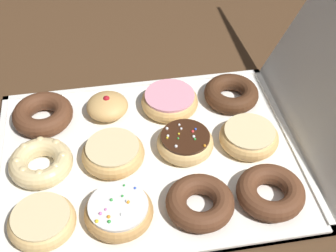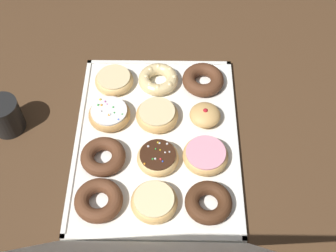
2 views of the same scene
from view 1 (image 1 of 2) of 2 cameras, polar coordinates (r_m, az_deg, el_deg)
ground_plane at (r=0.92m, az=-2.33°, el=-4.05°), size 3.00×3.00×0.00m
donut_box at (r=0.91m, az=-2.34°, el=-3.83°), size 0.44×0.58×0.01m
chocolate_cake_ring_donut_0 at (r=0.99m, az=-14.86°, el=1.36°), size 0.12×0.12×0.04m
cruller_donut_1 at (r=0.90m, az=-15.08°, el=-4.06°), size 0.12×0.12×0.04m
glazed_ring_donut_2 at (r=0.82m, az=-14.96°, el=-11.02°), size 0.11×0.11×0.03m
jelly_filled_donut_3 at (r=0.98m, az=-7.33°, el=2.40°), size 0.09×0.09×0.05m
glazed_ring_donut_4 at (r=0.89m, az=-6.65°, el=-3.14°), size 0.12×0.12×0.04m
sprinkle_donut_5 at (r=0.81m, az=-5.95°, el=-10.19°), size 0.12×0.12×0.04m
pink_frosted_donut_6 at (r=0.99m, az=0.20°, el=3.05°), size 0.12×0.12×0.04m
sprinkle_donut_7 at (r=0.91m, az=2.08°, el=-1.97°), size 0.11×0.11×0.04m
chocolate_cake_ring_donut_8 at (r=0.82m, az=3.88°, el=-9.20°), size 0.12×0.12×0.04m
chocolate_cake_ring_donut_9 at (r=1.02m, az=7.63°, el=3.89°), size 0.12×0.12×0.04m
glazed_ring_donut_10 at (r=0.93m, az=9.67°, el=-1.15°), size 0.12×0.12×0.04m
chocolate_cake_ring_donut_11 at (r=0.85m, az=12.24°, el=-7.80°), size 0.12×0.12×0.04m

